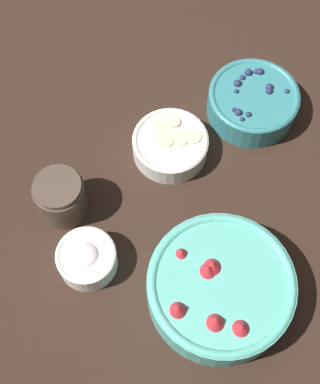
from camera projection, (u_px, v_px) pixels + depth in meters
The scene contains 6 objects.
ground_plane at pixel (190, 195), 1.00m from camera, with size 4.00×4.00×0.00m, color black.
bowl_strawberries at pixel (220, 287), 0.88m from camera, with size 0.24×0.24×0.10m.
bowl_blueberries at pixel (253, 101), 1.06m from camera, with size 0.18×0.18×0.07m.
bowl_bananas at pixel (170, 144), 1.02m from camera, with size 0.14×0.14×0.05m.
bowl_cream at pixel (87, 258), 0.92m from camera, with size 0.10×0.10×0.06m.
jar_chocolate at pixel (61, 198), 0.96m from camera, with size 0.09×0.09×0.09m.
Camera 1 is at (0.32, 0.30, 0.91)m, focal length 50.00 mm.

